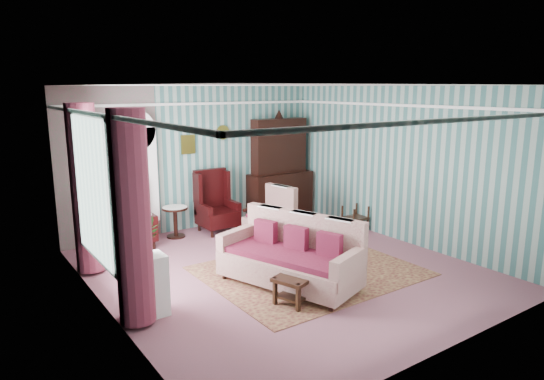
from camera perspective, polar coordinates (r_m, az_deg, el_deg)
floor at (r=7.90m, az=1.32°, el=-9.33°), size 6.00×6.00×0.00m
room_shell at (r=7.21m, az=-3.41°, el=5.08°), size 5.53×6.02×2.91m
bookcase at (r=9.44m, az=-15.69°, el=0.84°), size 0.80×0.28×2.24m
dresser_hutch at (r=10.81m, az=0.97°, el=2.99°), size 1.50×0.56×2.36m
wingback_left at (r=9.10m, az=-16.18°, el=-2.78°), size 0.76×0.80×1.25m
wingback_right at (r=9.78m, az=-6.45°, el=-1.37°), size 0.76×0.80×1.25m
seated_woman at (r=9.11m, az=-16.17°, el=-2.99°), size 0.44×0.40×1.18m
round_side_table at (r=9.63m, az=-11.29°, el=-3.73°), size 0.50×0.50×0.60m
nest_table at (r=10.00m, az=9.75°, el=-3.27°), size 0.45×0.38×0.54m
plant_stand at (r=6.45m, az=-14.80°, el=-10.95°), size 0.55×0.35×0.80m
rug at (r=7.85m, az=4.42°, el=-9.47°), size 3.20×2.60×0.01m
sofa at (r=7.14m, az=2.02°, el=-7.72°), size 1.63×2.31×0.93m
floral_armchair at (r=9.22m, az=-0.28°, el=-3.07°), size 1.00×0.98×0.95m
coffee_table at (r=6.87m, az=3.78°, el=-10.98°), size 1.08×0.76×0.39m
potted_plant_a at (r=6.20m, az=-15.00°, el=-5.85°), size 0.46×0.42×0.43m
potted_plant_b at (r=6.35m, az=-14.72°, el=-5.16°), size 0.27×0.22×0.48m
potted_plant_c at (r=6.28m, az=-15.50°, el=-5.77°), size 0.29×0.29×0.41m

